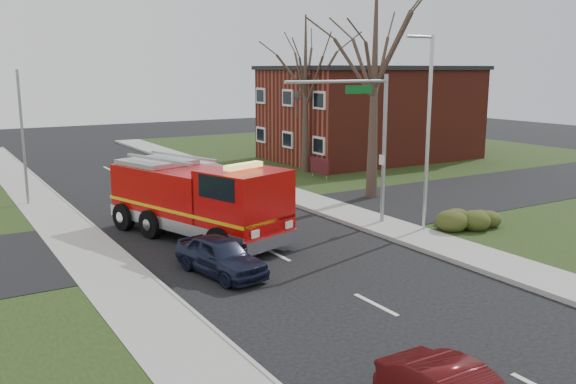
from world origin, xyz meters
TOP-DOWN VIEW (x-y plane):
  - ground at (0.00, 0.00)m, footprint 120.00×120.00m
  - sidewalk_right at (6.20, 0.00)m, footprint 2.40×80.00m
  - sidewalk_left at (-6.20, 0.00)m, footprint 2.40×80.00m
  - cross_street_right at (22.40, 4.00)m, footprint 30.00×8.00m
  - brick_building at (19.00, 18.00)m, footprint 15.40×10.40m
  - health_center_sign at (10.50, 12.50)m, footprint 0.12×2.00m
  - hedge_corner at (9.00, -1.00)m, footprint 2.80×2.00m
  - bare_tree_near at (9.50, 6.00)m, footprint 6.00×6.00m
  - bare_tree_far at (11.00, 15.00)m, footprint 5.25×5.25m
  - traffic_signal_mast at (5.21, 1.50)m, footprint 5.29×0.18m
  - streetlight_pole at (7.14, -0.50)m, footprint 1.48×0.16m
  - utility_pole_far at (-6.80, 14.00)m, footprint 0.14×0.14m
  - fire_engine at (-1.53, 3.78)m, footprint 5.36×9.04m
  - parked_car_maroon at (-2.80, -1.00)m, footprint 2.25×4.17m

SIDE VIEW (x-z plane):
  - ground at x=0.00m, z-range 0.00..0.00m
  - sidewalk_right at x=6.20m, z-range 0.00..0.15m
  - sidewalk_left at x=-6.20m, z-range 0.00..0.15m
  - cross_street_right at x=22.40m, z-range 0.00..0.15m
  - hedge_corner at x=9.00m, z-range 0.13..1.03m
  - parked_car_maroon at x=-2.80m, z-range 0.00..1.35m
  - health_center_sign at x=10.50m, z-range 0.18..1.58m
  - fire_engine at x=-1.53m, z-range -0.16..3.29m
  - utility_pole_far at x=-6.80m, z-range 0.00..7.00m
  - brick_building at x=19.00m, z-range 0.03..7.28m
  - streetlight_pole at x=7.14m, z-range 0.35..8.75m
  - traffic_signal_mast at x=5.21m, z-range 1.31..8.11m
  - bare_tree_far at x=11.00m, z-range 1.24..11.74m
  - bare_tree_near at x=9.50m, z-range 1.41..13.41m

